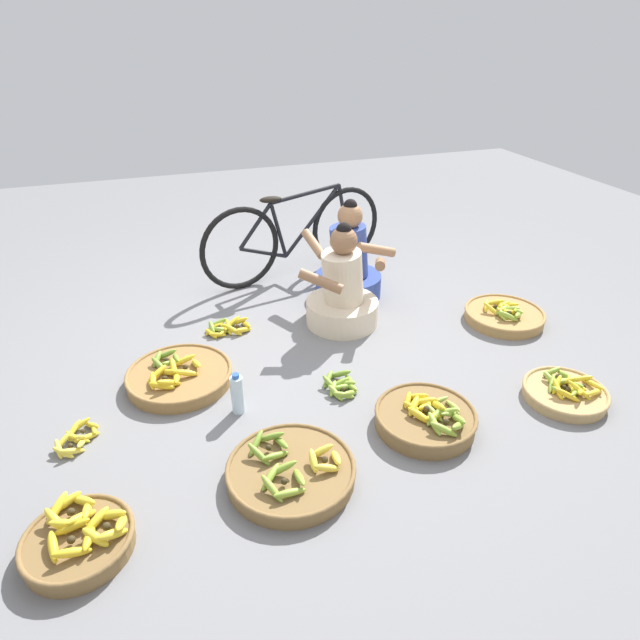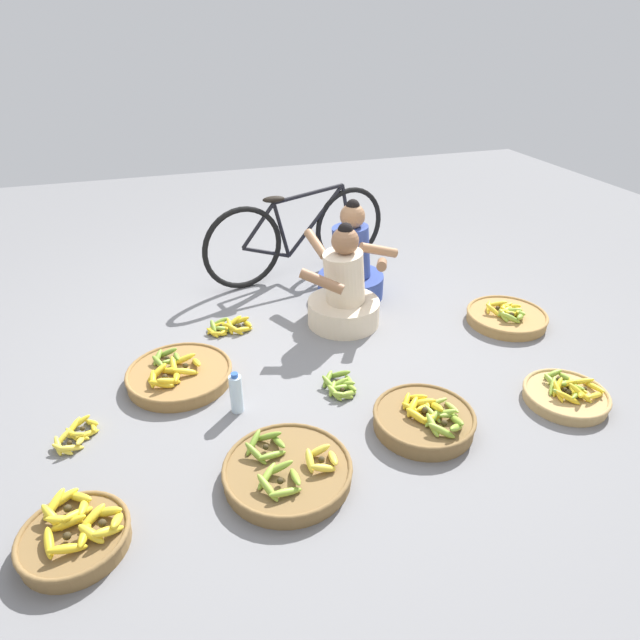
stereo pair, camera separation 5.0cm
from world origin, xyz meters
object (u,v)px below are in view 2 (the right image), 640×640
at_px(banana_basket_back_left, 287,470).
at_px(banana_basket_back_center, 566,395).
at_px(banana_basket_front_right, 507,316).
at_px(banana_basket_near_bicycle, 75,536).
at_px(loose_bananas_front_left, 76,435).
at_px(water_bottle, 236,393).
at_px(loose_bananas_back_right, 340,385).
at_px(bicycle_leaning, 298,235).
at_px(vendor_woman_front, 344,293).
at_px(vendor_woman_behind, 351,267).
at_px(banana_basket_mid_right, 424,419).
at_px(loose_bananas_mid_left, 228,327).
at_px(banana_basket_front_center, 179,374).

bearing_deg(banana_basket_back_left, banana_basket_back_center, 3.04).
bearing_deg(banana_basket_front_right, banana_basket_near_bicycle, -159.15).
bearing_deg(loose_bananas_front_left, water_bottle, -1.68).
xyz_separation_m(banana_basket_near_bicycle, loose_bananas_back_right, (1.43, 0.69, -0.03)).
distance_m(bicycle_leaning, loose_bananas_front_left, 2.41).
height_order(vendor_woman_front, vendor_woman_behind, vendor_woman_behind).
bearing_deg(banana_basket_back_center, water_bottle, 164.88).
xyz_separation_m(banana_basket_mid_right, loose_bananas_mid_left, (-0.85, 1.37, -0.03)).
bearing_deg(loose_bananas_back_right, water_bottle, -179.16).
distance_m(bicycle_leaning, banana_basket_back_left, 2.41).
distance_m(vendor_woman_front, banana_basket_front_right, 1.21).
bearing_deg(loose_bananas_front_left, vendor_woman_front, 22.58).
bearing_deg(loose_bananas_mid_left, loose_bananas_front_left, -137.02).
xyz_separation_m(vendor_woman_behind, loose_bananas_mid_left, (-1.02, -0.25, -0.22)).
height_order(banana_basket_mid_right, loose_bananas_mid_left, banana_basket_mid_right).
height_order(vendor_woman_front, banana_basket_front_right, vendor_woman_front).
xyz_separation_m(banana_basket_near_bicycle, loose_bananas_mid_left, (0.91, 1.60, -0.03)).
bearing_deg(banana_basket_mid_right, banana_basket_back_center, -2.68).
bearing_deg(banana_basket_front_right, water_bottle, -168.77).
bearing_deg(banana_basket_front_right, bicycle_leaning, 133.36).
bearing_deg(loose_bananas_back_right, banana_basket_near_bicycle, -154.20).
height_order(loose_bananas_back_right, water_bottle, water_bottle).
height_order(banana_basket_back_left, loose_bananas_back_right, banana_basket_back_left).
bearing_deg(vendor_woman_behind, bicycle_leaning, 117.52).
distance_m(banana_basket_front_center, banana_basket_near_bicycle, 1.20).
relative_size(loose_bananas_back_right, water_bottle, 1.14).
relative_size(banana_basket_front_center, loose_bananas_mid_left, 1.89).
relative_size(banana_basket_mid_right, banana_basket_front_center, 0.87).
relative_size(loose_bananas_mid_left, water_bottle, 1.32).
bearing_deg(banana_basket_mid_right, bicycle_leaning, 92.63).
xyz_separation_m(loose_bananas_back_right, loose_bananas_mid_left, (-0.53, 0.90, 0.00)).
xyz_separation_m(banana_basket_front_right, loose_bananas_back_right, (-1.43, -0.40, -0.02)).
bearing_deg(banana_basket_front_center, banana_basket_back_left, -66.37).
xyz_separation_m(banana_basket_front_center, loose_bananas_back_right, (0.91, -0.38, -0.02)).
distance_m(loose_bananas_mid_left, loose_bananas_front_left, 1.30).
bearing_deg(banana_basket_mid_right, banana_basket_front_center, 145.47).
distance_m(vendor_woman_front, loose_bananas_front_left, 1.93).
relative_size(vendor_woman_front, loose_bananas_back_right, 2.60).
xyz_separation_m(loose_bananas_mid_left, loose_bananas_front_left, (-0.95, -0.89, -0.00)).
height_order(loose_bananas_front_left, water_bottle, water_bottle).
bearing_deg(water_bottle, loose_bananas_mid_left, 83.92).
relative_size(vendor_woman_front, bicycle_leaning, 0.46).
xyz_separation_m(vendor_woman_behind, banana_basket_back_left, (-0.98, -1.75, -0.20)).
height_order(bicycle_leaning, banana_basket_mid_right, bicycle_leaning).
bearing_deg(bicycle_leaning, banana_basket_near_bicycle, -124.84).
bearing_deg(banana_basket_front_right, loose_bananas_back_right, -164.45).
height_order(vendor_woman_behind, banana_basket_front_right, vendor_woman_behind).
bearing_deg(banana_basket_back_center, loose_bananas_back_right, 157.41).
distance_m(vendor_woman_behind, loose_bananas_mid_left, 1.08).
xyz_separation_m(banana_basket_front_center, banana_basket_back_left, (0.43, -0.98, -0.00)).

